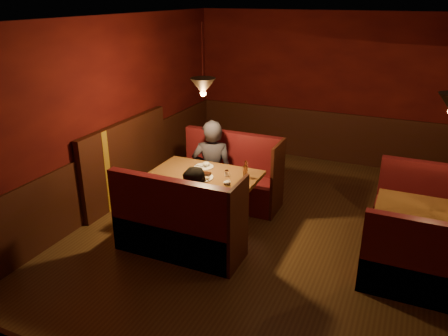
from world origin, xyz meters
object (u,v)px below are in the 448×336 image
at_px(main_bench_far, 231,181).
at_px(main_bench_near, 178,230).
at_px(diner_a, 212,153).
at_px(second_bench_near, 428,273).
at_px(second_table, 429,224).
at_px(main_table, 206,186).
at_px(diner_b, 197,197).
at_px(second_bench_far, 429,213).

distance_m(main_bench_far, main_bench_near, 1.73).
height_order(main_bench_near, diner_a, diner_a).
bearing_deg(second_bench_near, main_bench_near, -172.96).
xyz_separation_m(main_bench_near, second_bench_near, (2.95, 0.36, -0.04)).
relative_size(second_table, diner_a, 0.73).
bearing_deg(second_bench_near, second_table, 92.20).
distance_m(second_bench_near, diner_a, 3.42).
relative_size(main_table, main_bench_near, 0.91).
relative_size(main_table, diner_a, 0.86).
relative_size(diner_a, diner_b, 1.19).
height_order(main_table, main_bench_near, main_bench_near).
distance_m(diner_a, diner_b, 1.28).
bearing_deg(second_bench_far, second_table, -92.20).
distance_m(main_table, diner_b, 0.60).
bearing_deg(second_table, second_bench_far, 87.80).
bearing_deg(second_bench_far, diner_b, -150.08).
bearing_deg(diner_b, main_bench_near, -131.37).
bearing_deg(diner_a, diner_b, 87.07).
bearing_deg(diner_a, second_bench_far, 167.36).
distance_m(second_table, diner_b, 2.91).
bearing_deg(diner_b, second_bench_near, -14.13).
xyz_separation_m(second_bench_far, second_bench_near, (0.00, -1.54, 0.00)).
bearing_deg(diner_b, diner_a, 91.20).
height_order(second_bench_far, second_bench_near, same).
distance_m(main_bench_far, diner_a, 0.60).
distance_m(main_bench_near, second_bench_near, 2.97).
bearing_deg(diner_a, second_table, 153.42).
relative_size(main_bench_far, second_bench_far, 1.17).
xyz_separation_m(main_bench_near, diner_b, (0.14, 0.29, 0.38)).
bearing_deg(diner_b, second_table, 1.32).
distance_m(main_bench_far, diner_b, 1.49).
bearing_deg(main_bench_near, main_table, 91.23).
height_order(main_bench_near, diner_b, diner_b).
relative_size(main_bench_near, second_bench_near, 1.17).
distance_m(main_table, main_bench_far, 0.90).
height_order(main_table, diner_b, diner_b).
bearing_deg(second_bench_near, main_bench_far, 155.19).
distance_m(second_table, second_bench_near, 0.80).
bearing_deg(main_bench_far, main_bench_near, -90.00).
bearing_deg(main_table, second_table, 5.30).
xyz_separation_m(main_table, second_bench_far, (2.97, 1.04, -0.30)).
relative_size(main_bench_far, second_table, 1.29).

